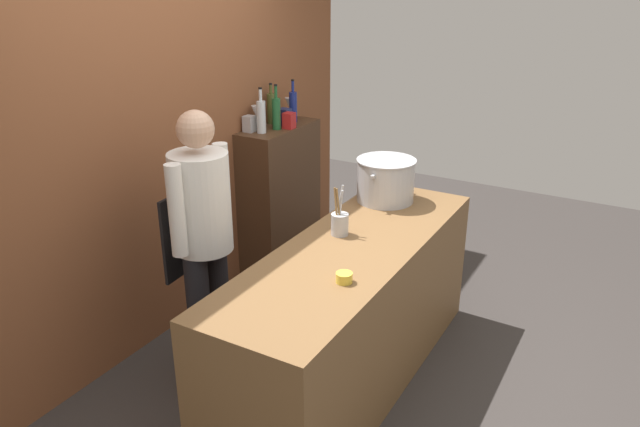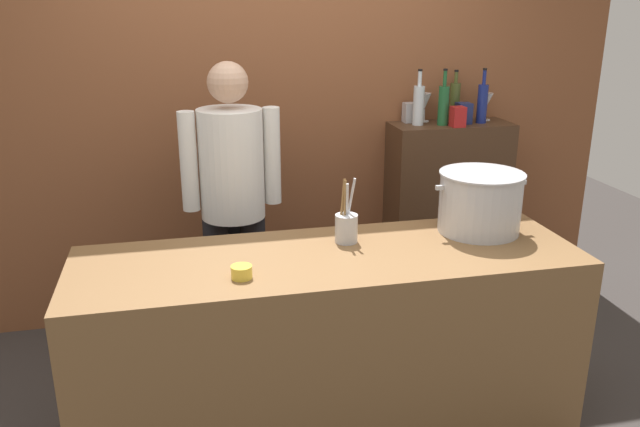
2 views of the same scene
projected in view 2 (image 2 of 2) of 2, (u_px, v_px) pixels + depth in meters
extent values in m
cube|color=brown|center=(276.00, 78.00, 3.89)|extent=(4.40, 0.10, 3.00)
cube|color=brown|center=(329.00, 346.00, 2.93)|extent=(2.21, 0.70, 0.90)
cube|color=#472D1C|center=(446.00, 215.00, 4.20)|extent=(0.76, 0.32, 1.21)
cylinder|color=black|center=(254.00, 285.00, 3.62)|extent=(0.14, 0.14, 0.84)
cylinder|color=black|center=(219.00, 289.00, 3.57)|extent=(0.14, 0.14, 0.84)
cylinder|color=white|center=(231.00, 164.00, 3.37)|extent=(0.34, 0.34, 0.58)
cube|color=black|center=(228.00, 198.00, 3.61)|extent=(0.30, 0.04, 0.52)
cylinder|color=white|center=(272.00, 156.00, 3.42)|extent=(0.09, 0.09, 0.52)
cylinder|color=white|center=(189.00, 162.00, 3.30)|extent=(0.09, 0.09, 0.52)
sphere|color=tan|center=(228.00, 82.00, 3.23)|extent=(0.21, 0.21, 0.21)
cylinder|color=#B7BABF|center=(480.00, 203.00, 3.02)|extent=(0.38, 0.38, 0.28)
cylinder|color=#B7BABF|center=(482.00, 174.00, 2.98)|extent=(0.40, 0.40, 0.01)
cube|color=#B7BABF|center=(440.00, 188.00, 2.95)|extent=(0.04, 0.02, 0.02)
cube|color=#B7BABF|center=(522.00, 182.00, 3.04)|extent=(0.04, 0.02, 0.02)
cylinder|color=#B7BABF|center=(346.00, 228.00, 2.91)|extent=(0.10, 0.10, 0.13)
cylinder|color=olive|center=(345.00, 210.00, 2.88)|extent=(0.03, 0.05, 0.27)
cylinder|color=#B7BABF|center=(347.00, 211.00, 2.88)|extent=(0.02, 0.04, 0.26)
cylinder|color=#B7BABF|center=(349.00, 207.00, 2.90)|extent=(0.05, 0.05, 0.28)
cylinder|color=olive|center=(342.00, 209.00, 2.89)|extent=(0.05, 0.06, 0.27)
cylinder|color=yellow|center=(242.00, 272.00, 2.54)|extent=(0.09, 0.09, 0.05)
cylinder|color=#1E592D|center=(443.00, 106.00, 3.92)|extent=(0.07, 0.07, 0.24)
cylinder|color=#1E592D|center=(445.00, 78.00, 3.87)|extent=(0.02, 0.02, 0.09)
cylinder|color=black|center=(446.00, 70.00, 3.85)|extent=(0.03, 0.03, 0.01)
cylinder|color=#475123|center=(455.00, 102.00, 4.07)|extent=(0.07, 0.07, 0.24)
cylinder|color=#475123|center=(456.00, 77.00, 4.02)|extent=(0.02, 0.02, 0.07)
cylinder|color=black|center=(457.00, 71.00, 4.01)|extent=(0.03, 0.03, 0.01)
cylinder|color=navy|center=(482.00, 104.00, 3.99)|extent=(0.06, 0.06, 0.24)
cylinder|color=navy|center=(484.00, 77.00, 3.94)|extent=(0.02, 0.02, 0.09)
cylinder|color=black|center=(485.00, 69.00, 3.92)|extent=(0.03, 0.03, 0.01)
cylinder|color=silver|center=(419.00, 106.00, 3.92)|extent=(0.07, 0.07, 0.24)
cylinder|color=silver|center=(420.00, 79.00, 3.87)|extent=(0.02, 0.02, 0.09)
cylinder|color=black|center=(420.00, 70.00, 3.86)|extent=(0.03, 0.03, 0.01)
cylinder|color=silver|center=(424.00, 121.00, 4.07)|extent=(0.06, 0.06, 0.01)
cylinder|color=silver|center=(424.00, 115.00, 4.05)|extent=(0.01, 0.01, 0.07)
cone|color=silver|center=(425.00, 101.00, 4.03)|extent=(0.08, 0.08, 0.10)
cylinder|color=silver|center=(485.00, 120.00, 4.11)|extent=(0.06, 0.06, 0.01)
cylinder|color=silver|center=(486.00, 113.00, 4.10)|extent=(0.01, 0.01, 0.08)
cone|color=silver|center=(487.00, 100.00, 4.07)|extent=(0.08, 0.08, 0.08)
cube|color=navy|center=(464.00, 113.00, 3.99)|extent=(0.09, 0.09, 0.13)
cube|color=#B2B2B7|center=(410.00, 113.00, 4.03)|extent=(0.08, 0.08, 0.12)
cube|color=red|center=(458.00, 117.00, 3.89)|extent=(0.08, 0.08, 0.12)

